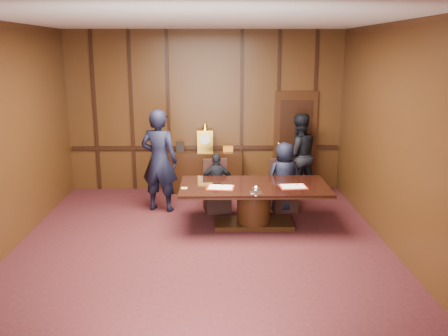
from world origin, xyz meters
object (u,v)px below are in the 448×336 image
at_px(sideboard, 205,170).
at_px(witness_right, 298,155).
at_px(signatory_right, 284,177).
at_px(witness_left, 159,161).
at_px(signatory_left, 217,183).
at_px(conference_table, 254,198).

distance_m(sideboard, witness_right, 2.06).
bearing_deg(signatory_right, sideboard, -53.84).
relative_size(signatory_right, witness_left, 0.69).
relative_size(sideboard, signatory_left, 1.39).
distance_m(sideboard, signatory_right, 2.07).
bearing_deg(witness_left, conference_table, 169.24).
xyz_separation_m(signatory_right, witness_left, (-2.41, 0.10, 0.31)).
height_order(signatory_right, witness_left, witness_left).
bearing_deg(signatory_left, sideboard, -86.63).
height_order(signatory_left, witness_left, witness_left).
xyz_separation_m(signatory_left, witness_left, (-1.11, 0.10, 0.42)).
relative_size(conference_table, signatory_right, 1.91).
height_order(signatory_left, signatory_right, signatory_right).
bearing_deg(sideboard, witness_left, -124.28).
relative_size(sideboard, signatory_right, 1.17).
height_order(sideboard, signatory_right, sideboard).
xyz_separation_m(sideboard, signatory_left, (0.25, -1.36, 0.09)).
height_order(conference_table, signatory_left, signatory_left).
bearing_deg(signatory_right, conference_table, 38.35).
bearing_deg(witness_left, sideboard, -108.04).
distance_m(signatory_left, witness_left, 1.19).
relative_size(witness_left, witness_right, 1.12).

